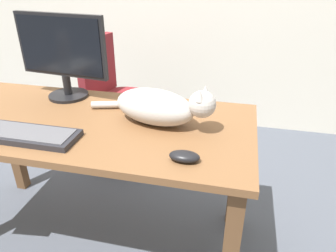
{
  "coord_description": "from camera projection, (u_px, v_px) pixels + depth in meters",
  "views": [
    {
      "loc": [
        0.64,
        -1.15,
        1.32
      ],
      "look_at": [
        0.39,
        -0.09,
        0.76
      ],
      "focal_mm": 34.0,
      "sensor_mm": 36.0,
      "label": 1
    }
  ],
  "objects": [
    {
      "name": "ground_plane",
      "position": [
        102.0,
        235.0,
        1.73
      ],
      "size": [
        8.0,
        8.0,
        0.0
      ],
      "primitive_type": "plane",
      "color": "#474C56"
    },
    {
      "name": "desk",
      "position": [
        89.0,
        139.0,
        1.46
      ],
      "size": [
        1.47,
        0.68,
        0.7
      ],
      "color": "brown",
      "rests_on": "ground_plane"
    },
    {
      "name": "office_chair",
      "position": [
        117.0,
        111.0,
        2.27
      ],
      "size": [
        0.49,
        0.48,
        0.89
      ],
      "color": "black",
      "rests_on": "ground_plane"
    },
    {
      "name": "monitor",
      "position": [
        62.0,
        53.0,
        1.55
      ],
      "size": [
        0.48,
        0.2,
        0.41
      ],
      "color": "black",
      "rests_on": "desk"
    },
    {
      "name": "keyboard",
      "position": [
        24.0,
        134.0,
        1.26
      ],
      "size": [
        0.44,
        0.15,
        0.03
      ],
      "color": "#232328",
      "rests_on": "desk"
    },
    {
      "name": "cat",
      "position": [
        159.0,
        106.0,
        1.34
      ],
      "size": [
        0.6,
        0.26,
        0.2
      ],
      "color": "#B2ADA8",
      "rests_on": "desk"
    },
    {
      "name": "computer_mouse",
      "position": [
        184.0,
        156.0,
        1.11
      ],
      "size": [
        0.11,
        0.06,
        0.04
      ],
      "primitive_type": "ellipsoid",
      "color": "black",
      "rests_on": "desk"
    }
  ]
}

